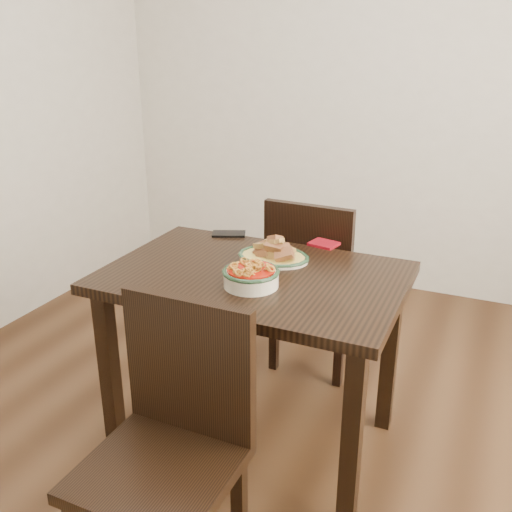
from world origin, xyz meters
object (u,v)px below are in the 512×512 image
at_px(chair_near, 173,434).
at_px(fish_plate, 274,249).
at_px(dining_table, 254,299).
at_px(smartphone, 229,234).
at_px(noodle_bowl, 251,275).
at_px(chair_far, 314,278).

distance_m(chair_near, fish_plate, 0.87).
distance_m(dining_table, smartphone, 0.47).
xyz_separation_m(chair_near, smartphone, (-0.32, 1.02, 0.26)).
height_order(fish_plate, noodle_bowl, fish_plate).
height_order(dining_table, noodle_bowl, noodle_bowl).
bearing_deg(smartphone, chair_far, 14.93).
xyz_separation_m(chair_far, fish_plate, (-0.03, -0.45, 0.30)).
height_order(dining_table, chair_far, chair_far).
relative_size(chair_far, smartphone, 6.05).
bearing_deg(fish_plate, dining_table, -96.04).
relative_size(chair_far, noodle_bowl, 4.32).
height_order(dining_table, chair_near, chair_near).
relative_size(dining_table, noodle_bowl, 5.41).
bearing_deg(chair_far, fish_plate, 88.63).
xyz_separation_m(chair_far, noodle_bowl, (-0.00, -0.72, 0.29)).
distance_m(chair_far, noodle_bowl, 0.78).
relative_size(dining_table, chair_near, 1.25).
bearing_deg(noodle_bowl, dining_table, 109.75).
height_order(chair_near, noodle_bowl, chair_near).
distance_m(chair_far, chair_near, 1.27).
xyz_separation_m(chair_far, chair_near, (-0.01, -1.27, 0.00)).
xyz_separation_m(dining_table, chair_far, (0.05, 0.61, -0.14)).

